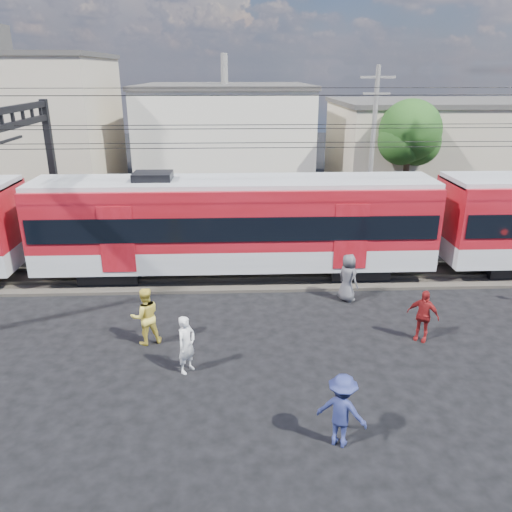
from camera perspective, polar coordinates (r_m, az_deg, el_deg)
The scene contains 16 objects.
ground at distance 14.26m, azimuth 3.36°, elevation -14.78°, with size 120.00×120.00×0.00m, color black.
track_bed at distance 21.26m, azimuth 1.30°, elevation -2.13°, with size 70.00×3.40×0.12m, color #2D2823.
rail_near at distance 20.52m, azimuth 1.43°, elevation -2.63°, with size 70.00×0.12×0.12m, color #59544C.
rail_far at distance 21.91m, azimuth 1.18°, elevation -1.09°, with size 70.00×0.12×0.12m, color #59544C.
commuter_train at distance 20.43m, azimuth -1.84°, elevation 3.89°, with size 50.30×3.08×4.17m.
catenary at distance 21.15m, azimuth -23.11°, elevation 10.47°, with size 70.00×9.30×7.52m.
building_west at distance 39.07m, azimuth -26.81°, elevation 13.10°, with size 14.28×10.20×9.30m.
building_midwest at distance 38.86m, azimuth -3.48°, elevation 13.66°, with size 12.24×12.24×7.30m.
building_mideast at distance 39.06m, azimuth 21.17°, elevation 11.66°, with size 16.32×10.20×6.30m.
utility_pole_mid at distance 27.81m, azimuth 13.17°, elevation 12.31°, with size 1.80×0.24×8.50m.
tree_near at distance 31.67m, azimuth 17.44°, elevation 13.09°, with size 3.82×3.64×6.72m.
pedestrian_a at distance 14.60m, azimuth -7.95°, elevation -9.98°, with size 0.64×0.42×1.75m, color silver.
pedestrian_b at distance 16.21m, azimuth -12.53°, elevation -6.73°, with size 0.92×0.72×1.90m, color #DDC645.
pedestrian_c at distance 12.10m, azimuth 9.75°, elevation -17.02°, with size 1.19×0.68×1.84m, color navy.
pedestrian_d at distance 16.92m, azimuth 18.52°, elevation -6.45°, with size 1.02×0.42×1.74m, color maroon.
pedestrian_e at distance 19.04m, azimuth 10.46°, elevation -2.45°, with size 0.90×0.59×1.85m, color #49494D.
Camera 1 is at (-1.28, -11.59, 8.22)m, focal length 35.00 mm.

